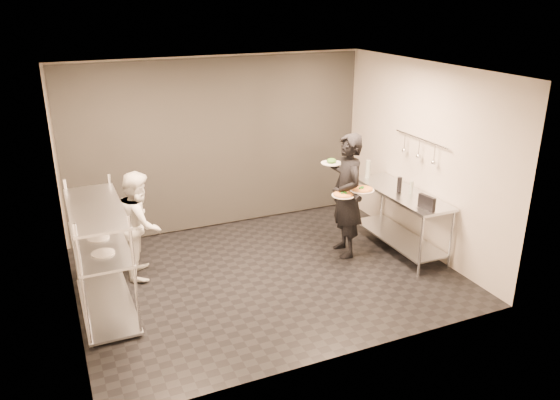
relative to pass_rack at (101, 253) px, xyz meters
name	(u,v)px	position (x,y,z in m)	size (l,w,h in m)	color
room_shell	(236,157)	(2.15, 1.18, 0.63)	(5.00, 4.00, 2.80)	black
pass_rack	(101,253)	(0.00, 0.00, 0.00)	(0.60, 1.60, 1.50)	silver
prep_counter	(400,210)	(4.33, 0.00, -0.14)	(0.60, 1.80, 0.92)	silver
utensil_rail	(419,149)	(4.58, 0.00, 0.78)	(0.07, 1.20, 0.31)	silver
waiter	(347,196)	(3.49, 0.18, 0.15)	(0.67, 0.44, 1.85)	black
chef	(140,224)	(0.60, 0.77, -0.02)	(0.72, 0.56, 1.49)	silver
pizza_plate_near	(343,195)	(3.32, 0.00, 0.25)	(0.33, 0.33, 0.05)	silver
pizza_plate_far	(362,189)	(3.62, -0.01, 0.30)	(0.35, 0.35, 0.05)	silver
salad_plate	(332,162)	(3.39, 0.49, 0.59)	(0.31, 0.31, 0.07)	silver
pos_monitor	(427,203)	(4.21, -0.72, 0.25)	(0.05, 0.27, 0.20)	black
bottle_green	(368,169)	(4.23, 0.80, 0.29)	(0.08, 0.08, 0.28)	gray
bottle_clear	(411,187)	(4.41, -0.10, 0.25)	(0.06, 0.06, 0.19)	gray
bottle_dark	(399,185)	(4.27, -0.01, 0.27)	(0.07, 0.07, 0.24)	black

